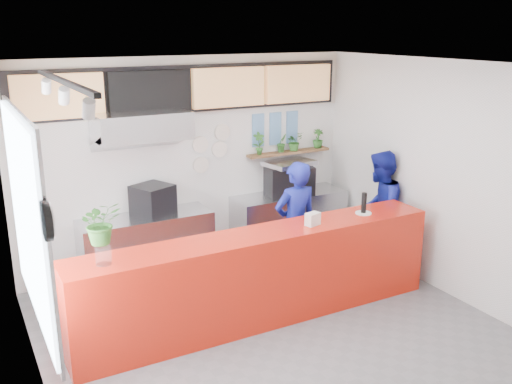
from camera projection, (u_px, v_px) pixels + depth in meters
name	position (u px, v px, depth m)	size (l,w,h in m)	color
floor	(277.00, 334.00, 6.50)	(5.00, 5.00, 0.00)	slate
ceiling	(281.00, 66.00, 5.66)	(5.00, 5.00, 0.00)	silver
wall_back	(190.00, 162.00, 8.19)	(5.00, 5.00, 0.00)	white
wall_left	(31.00, 252.00, 4.94)	(5.00, 5.00, 0.00)	white
wall_right	(448.00, 180.00, 7.22)	(5.00, 5.00, 0.00)	white
service_counter	(261.00, 277.00, 6.68)	(4.50, 0.60, 1.10)	red
cream_band	(188.00, 85.00, 7.87)	(5.00, 0.02, 0.80)	beige
prep_bench	(147.00, 247.00, 7.86)	(1.80, 0.60, 0.90)	#B2B5BA
panini_oven	(153.00, 200.00, 7.73)	(0.47, 0.47, 0.42)	black
extraction_hood	(141.00, 125.00, 7.35)	(1.20, 0.70, 0.35)	#B2B5BA
hood_lip	(142.00, 141.00, 7.40)	(1.20, 0.70, 0.08)	#B2B5BA
right_bench	(289.00, 221.00, 8.92)	(1.80, 0.60, 0.90)	#B2B5BA
espresso_machine	(289.00, 180.00, 8.72)	(0.68, 0.49, 0.44)	black
espresso_tray	(289.00, 163.00, 8.65)	(0.72, 0.50, 0.07)	#A8ABB0
herb_shelf	(289.00, 152.00, 8.84)	(1.40, 0.18, 0.04)	brown
menu_board_far_left	(59.00, 96.00, 7.00)	(1.10, 0.10, 0.55)	tan
menu_board_mid_left	(150.00, 92.00, 7.53)	(1.10, 0.10, 0.55)	black
menu_board_mid_right	(229.00, 87.00, 8.06)	(1.10, 0.10, 0.55)	tan
menu_board_far_right	(298.00, 84.00, 8.59)	(1.10, 0.10, 0.55)	tan
soffit	(189.00, 89.00, 7.86)	(4.80, 0.04, 0.65)	black
window_pane	(27.00, 219.00, 5.15)	(0.04, 2.20, 1.90)	silver
window_frame	(30.00, 219.00, 5.16)	(0.03, 2.30, 2.00)	#B2B5BA
wall_clock_rim	(46.00, 221.00, 4.04)	(0.30, 0.30, 0.05)	black
wall_clock_face	(51.00, 220.00, 4.05)	(0.26, 0.26, 0.02)	white
track_rail	(63.00, 81.00, 4.72)	(0.05, 2.40, 0.04)	black
dec_plate_a	(200.00, 145.00, 8.16)	(0.24, 0.24, 0.03)	silver
dec_plate_b	(219.00, 149.00, 8.33)	(0.24, 0.24, 0.03)	silver
dec_plate_c	(201.00, 165.00, 8.25)	(0.24, 0.24, 0.03)	silver
dec_plate_d	(222.00, 132.00, 8.28)	(0.24, 0.24, 0.03)	silver
photo_frame_a	(258.00, 122.00, 8.54)	(0.20, 0.02, 0.25)	#598CBF
photo_frame_b	(275.00, 121.00, 8.67)	(0.20, 0.02, 0.25)	#598CBF
photo_frame_c	(292.00, 119.00, 8.81)	(0.20, 0.02, 0.25)	#598CBF
photo_frame_d	(258.00, 138.00, 8.61)	(0.20, 0.02, 0.25)	#598CBF
photo_frame_e	(275.00, 137.00, 8.74)	(0.20, 0.02, 0.25)	#598CBF
photo_frame_f	(292.00, 135.00, 8.88)	(0.20, 0.02, 0.25)	#598CBF
staff_center	(295.00, 225.00, 7.54)	(0.63, 0.41, 1.71)	navy
staff_right	(379.00, 210.00, 8.17)	(0.83, 0.65, 1.71)	navy
herb_a	(259.00, 143.00, 8.54)	(0.18, 0.12, 0.34)	#2A6021
herb_b	(282.00, 143.00, 8.73)	(0.16, 0.13, 0.29)	#2A6021
herb_c	(294.00, 141.00, 8.84)	(0.26, 0.23, 0.29)	#2A6021
herb_d	(318.00, 139.00, 9.04)	(0.16, 0.15, 0.29)	#2A6021
glass_vase	(103.00, 255.00, 5.65)	(0.16, 0.16, 0.19)	silver
basil_vase	(101.00, 223.00, 5.56)	(0.39, 0.34, 0.43)	#2A6021
napkin_holder	(313.00, 219.00, 6.77)	(0.17, 0.11, 0.15)	silver
white_plate	(363.00, 213.00, 7.20)	(0.20, 0.20, 0.02)	silver
pepper_mill	(364.00, 203.00, 7.17)	(0.06, 0.06, 0.26)	black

